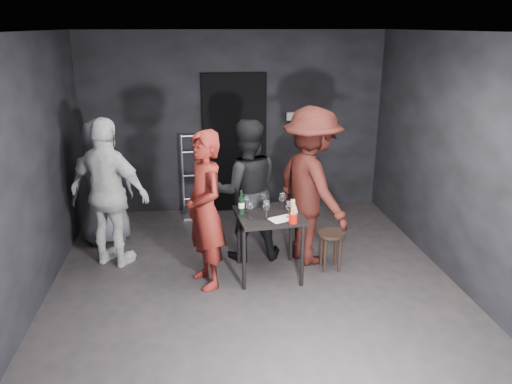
{
  "coord_description": "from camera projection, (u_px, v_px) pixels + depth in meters",
  "views": [
    {
      "loc": [
        -0.59,
        -4.92,
        2.76
      ],
      "look_at": [
        0.05,
        0.25,
        1.01
      ],
      "focal_mm": 35.0,
      "sensor_mm": 36.0,
      "label": 1
    }
  ],
  "objects": [
    {
      "name": "bystander_cream",
      "position": [
        108.0,
        180.0,
        5.74
      ],
      "size": [
        1.38,
        1.12,
        2.13
      ],
      "primitive_type": "imported",
      "rotation": [
        0.0,
        0.0,
        2.65
      ],
      "color": "silver",
      "rests_on": "floor"
    },
    {
      "name": "wall_back",
      "position": [
        234.0,
        124.0,
        7.5
      ],
      "size": [
        4.5,
        0.04,
        2.7
      ],
      "primitive_type": "cube",
      "color": "black",
      "rests_on": "ground"
    },
    {
      "name": "wine_glass_e",
      "position": [
        289.0,
        209.0,
        5.44
      ],
      "size": [
        0.08,
        0.08,
        0.21
      ],
      "primitive_type": null,
      "rotation": [
        0.0,
        0.0,
        0.01
      ],
      "color": "white",
      "rests_on": "tasting_table"
    },
    {
      "name": "wine_glass_f",
      "position": [
        282.0,
        201.0,
        5.67
      ],
      "size": [
        0.1,
        0.1,
        0.22
      ],
      "primitive_type": null,
      "rotation": [
        0.0,
        0.0,
        0.27
      ],
      "color": "white",
      "rests_on": "tasting_table"
    },
    {
      "name": "hand_truck",
      "position": [
        197.0,
        201.0,
        7.54
      ],
      "size": [
        0.42,
        0.35,
        1.25
      ],
      "rotation": [
        0.0,
        0.0,
        0.1
      ],
      "color": "#B2B2B7",
      "rests_on": "floor"
    },
    {
      "name": "tasting_table",
      "position": [
        269.0,
        222.0,
        5.62
      ],
      "size": [
        0.72,
        0.72,
        0.75
      ],
      "rotation": [
        0.0,
        0.0,
        0.1
      ],
      "color": "black",
      "rests_on": "floor"
    },
    {
      "name": "breadstick_cup",
      "position": [
        293.0,
        212.0,
        5.28
      ],
      "size": [
        0.09,
        0.09,
        0.29
      ],
      "rotation": [
        0.0,
        0.0,
        0.06
      ],
      "color": "#B10E08",
      "rests_on": "tasting_table"
    },
    {
      "name": "man_maroon",
      "position": [
        312.0,
        167.0,
        5.81
      ],
      "size": [
        1.23,
        1.69,
        2.38
      ],
      "primitive_type": "imported",
      "rotation": [
        0.0,
        0.0,
        1.95
      ],
      "color": "#39130F",
      "rests_on": "floor"
    },
    {
      "name": "wall_left",
      "position": [
        26.0,
        176.0,
        4.88
      ],
      "size": [
        0.04,
        5.0,
        2.7
      ],
      "primitive_type": "cube",
      "color": "black",
      "rests_on": "ground"
    },
    {
      "name": "floor",
      "position": [
        254.0,
        285.0,
        5.58
      ],
      "size": [
        4.5,
        5.0,
        0.02
      ],
      "primitive_type": "cube",
      "color": "black",
      "rests_on": "ground"
    },
    {
      "name": "doorway",
      "position": [
        235.0,
        144.0,
        7.54
      ],
      "size": [
        0.95,
        0.1,
        2.1
      ],
      "primitive_type": "cube",
      "color": "black",
      "rests_on": "ground"
    },
    {
      "name": "tasting_mat",
      "position": [
        282.0,
        219.0,
        5.43
      ],
      "size": [
        0.31,
        0.27,
        0.0
      ],
      "primitive_type": "cube",
      "rotation": [
        0.0,
        0.0,
        0.42
      ],
      "color": "white",
      "rests_on": "tasting_table"
    },
    {
      "name": "reserved_card",
      "position": [
        293.0,
        210.0,
        5.57
      ],
      "size": [
        0.11,
        0.13,
        0.09
      ],
      "primitive_type": null,
      "rotation": [
        0.0,
        0.0,
        -0.41
      ],
      "color": "white",
      "rests_on": "tasting_table"
    },
    {
      "name": "wallbox_upper",
      "position": [
        291.0,
        116.0,
        7.52
      ],
      "size": [
        0.12,
        0.06,
        0.12
      ],
      "primitive_type": "cube",
      "color": "#B7B7B2",
      "rests_on": "wall_back"
    },
    {
      "name": "ceiling",
      "position": [
        254.0,
        31.0,
        4.72
      ],
      "size": [
        4.5,
        5.0,
        0.02
      ],
      "primitive_type": "cube",
      "color": "silver",
      "rests_on": "ground"
    },
    {
      "name": "woman_black",
      "position": [
        246.0,
        180.0,
        5.96
      ],
      "size": [
        0.98,
        0.55,
        2.0
      ],
      "primitive_type": "imported",
      "rotation": [
        0.0,
        0.0,
        3.16
      ],
      "color": "black",
      "rests_on": "floor"
    },
    {
      "name": "bystander_grey",
      "position": [
        102.0,
        176.0,
        6.42
      ],
      "size": [
        1.0,
        0.76,
        1.82
      ],
      "primitive_type": "imported",
      "rotation": [
        0.0,
        0.0,
        3.49
      ],
      "color": "slate",
      "rests_on": "floor"
    },
    {
      "name": "wine_glass_d",
      "position": [
        267.0,
        209.0,
        5.42
      ],
      "size": [
        0.1,
        0.1,
        0.22
      ],
      "primitive_type": null,
      "rotation": [
        0.0,
        0.0,
        -0.29
      ],
      "color": "white",
      "rests_on": "tasting_table"
    },
    {
      "name": "wine_glass_c",
      "position": [
        263.0,
        200.0,
        5.74
      ],
      "size": [
        0.08,
        0.08,
        0.18
      ],
      "primitive_type": null,
      "rotation": [
        0.0,
        0.0,
        0.21
      ],
      "color": "white",
      "rests_on": "tasting_table"
    },
    {
      "name": "wall_front",
      "position": [
        307.0,
        290.0,
        2.79
      ],
      "size": [
        4.5,
        0.04,
        2.7
      ],
      "primitive_type": "cube",
      "color": "black",
      "rests_on": "ground"
    },
    {
      "name": "wall_right",
      "position": [
        460.0,
        162.0,
        5.41
      ],
      "size": [
        0.04,
        5.0,
        2.7
      ],
      "primitive_type": "cube",
      "color": "black",
      "rests_on": "ground"
    },
    {
      "name": "stool",
      "position": [
        331.0,
        240.0,
        5.84
      ],
      "size": [
        0.32,
        0.32,
        0.47
      ],
      "rotation": [
        0.0,
        0.0,
        0.37
      ],
      "color": "black",
      "rests_on": "floor"
    },
    {
      "name": "wine_glass_b",
      "position": [
        247.0,
        204.0,
        5.56
      ],
      "size": [
        0.09,
        0.09,
        0.22
      ],
      "primitive_type": null,
      "rotation": [
        0.0,
        0.0,
        0.07
      ],
      "color": "white",
      "rests_on": "tasting_table"
    },
    {
      "name": "wine_glass_a",
      "position": [
        250.0,
        209.0,
        5.44
      ],
      "size": [
        0.1,
        0.1,
        0.2
      ],
      "primitive_type": null,
      "rotation": [
        0.0,
        0.0,
        0.4
      ],
      "color": "white",
      "rests_on": "tasting_table"
    },
    {
      "name": "wine_bottle",
      "position": [
        241.0,
        205.0,
        5.54
      ],
      "size": [
        0.07,
        0.07,
        0.28
      ],
      "rotation": [
        0.0,
        0.0,
        0.41
      ],
      "color": "black",
      "rests_on": "tasting_table"
    },
    {
      "name": "wallbox_lower",
      "position": [
        303.0,
        119.0,
        7.56
      ],
      "size": [
        0.1,
        0.06,
        0.14
      ],
      "primitive_type": "cube",
      "color": "#B7B7B2",
      "rests_on": "wall_back"
    },
    {
      "name": "server_red",
      "position": [
        205.0,
        198.0,
        5.29
      ],
      "size": [
        0.71,
        0.86,
        2.02
      ],
      "primitive_type": "imported",
      "rotation": [
        0.0,
        0.0,
        -1.22
      ],
      "color": "maroon",
      "rests_on": "floor"
    }
  ]
}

